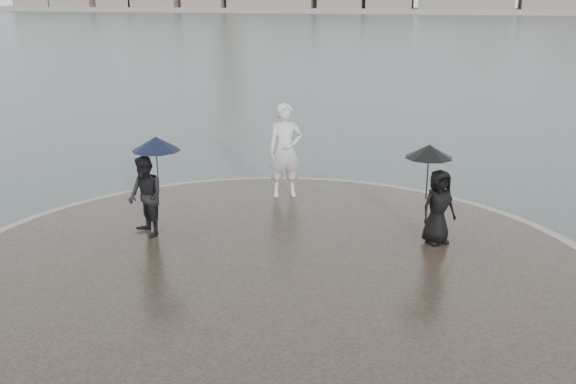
# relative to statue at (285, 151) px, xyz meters

# --- Properties ---
(kerb_ring) EXTENTS (12.50, 12.50, 0.32)m
(kerb_ring) POSITION_rel_statue_xyz_m (0.82, -4.39, -1.33)
(kerb_ring) COLOR gray
(kerb_ring) RESTS_ON ground
(quay_tip) EXTENTS (11.90, 11.90, 0.36)m
(quay_tip) POSITION_rel_statue_xyz_m (0.82, -4.39, -1.31)
(quay_tip) COLOR #2D261E
(quay_tip) RESTS_ON ground
(statue) EXTENTS (0.95, 0.78, 2.25)m
(statue) POSITION_rel_statue_xyz_m (0.00, 0.00, 0.00)
(statue) COLOR silver
(statue) RESTS_ON quay_tip
(visitor_left) EXTENTS (1.24, 1.07, 2.04)m
(visitor_left) POSITION_rel_statue_xyz_m (-2.03, -3.21, -0.04)
(visitor_left) COLOR black
(visitor_left) RESTS_ON quay_tip
(visitor_right) EXTENTS (1.15, 0.97, 1.95)m
(visitor_right) POSITION_rel_statue_xyz_m (3.56, -2.23, -0.05)
(visitor_right) COLOR black
(visitor_right) RESTS_ON quay_tip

